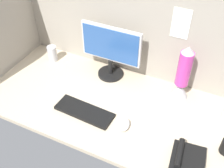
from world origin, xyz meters
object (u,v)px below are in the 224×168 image
object	(u,v)px
mouse	(125,125)
mug_steel	(52,54)
keyboard	(84,111)
lava_lamp	(183,77)
desk_phone	(187,160)
monitor	(111,50)

from	to	relation	value
mouse	mug_steel	world-z (taller)	mug_steel
keyboard	lava_lamp	distance (cm)	64.87
keyboard	desk_phone	xyz separation A→B (cm)	(65.75, -8.91, 2.19)
monitor	keyboard	world-z (taller)	monitor
keyboard	desk_phone	world-z (taller)	desk_phone
mouse	mug_steel	xyz separation A→B (cm)	(-75.71, 36.97, 4.30)
keyboard	mouse	size ratio (longest dim) A/B	3.85
mug_steel	keyboard	bearing A→B (deg)	-37.56
lava_lamp	desk_phone	bearing A→B (deg)	-70.87
keyboard	lava_lamp	size ratio (longest dim) A/B	0.96
monitor	desk_phone	distance (cm)	85.49
mug_steel	lava_lamp	world-z (taller)	lava_lamp
keyboard	mug_steel	distance (cm)	61.61
mug_steel	monitor	bearing A→B (deg)	4.27
monitor	desk_phone	world-z (taller)	monitor
monitor	lava_lamp	xyz separation A→B (cm)	(50.10, -1.03, -5.08)
mouse	lava_lamp	xyz separation A→B (cm)	(21.78, 39.48, 14.47)
keyboard	mug_steel	world-z (taller)	mug_steel
desk_phone	mug_steel	bearing A→B (deg)	157.95
lava_lamp	mouse	bearing A→B (deg)	-118.88
monitor	mouse	distance (cm)	53.15
monitor	lava_lamp	bearing A→B (deg)	-1.17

